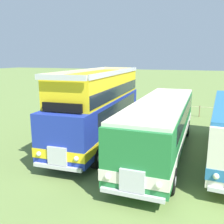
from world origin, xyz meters
TOP-DOWN VIEW (x-y plane):
  - bus_first_in_row at (-7.74, 0.14)m, footprint 3.10×10.34m
  - bus_second_in_row at (-3.87, -0.31)m, footprint 2.68×11.48m

SIDE VIEW (x-z plane):
  - bus_second_in_row at x=-3.87m, z-range 0.26..3.25m
  - bus_first_in_row at x=-7.74m, z-range 0.10..4.62m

